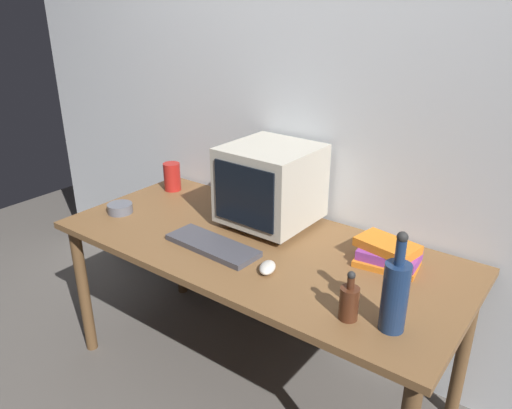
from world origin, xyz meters
The scene contains 11 objects.
ground_plane centered at (0.00, 0.00, 0.00)m, with size 6.00×6.00×0.00m, color #56514C.
back_wall centered at (0.00, 0.46, 1.25)m, with size 4.00×0.08×2.50m, color silver.
desk centered at (0.00, 0.00, 0.65)m, with size 1.77×0.79×0.73m.
crt_monitor centered at (-0.07, 0.20, 0.92)m, with size 0.39×0.39×0.37m.
keyboard centered at (-0.12, -0.14, 0.74)m, with size 0.42×0.15×0.02m, color #3F3F47.
computer_mouse centered at (0.17, -0.16, 0.75)m, with size 0.06×0.10×0.04m, color beige.
bottle_tall centered at (0.69, -0.21, 0.86)m, with size 0.08×0.08×0.34m.
bottle_short centered at (0.56, -0.24, 0.80)m, with size 0.06×0.06×0.18m.
book_stack centered at (0.52, 0.16, 0.78)m, with size 0.26×0.19×0.10m.
cd_spindle centered at (-0.72, -0.14, 0.75)m, with size 0.12×0.12×0.04m, color #595B66.
metal_canister centered at (-0.74, 0.23, 0.81)m, with size 0.09×0.09×0.15m, color #A51E19.
Camera 1 is at (1.12, -1.49, 1.70)m, focal length 34.55 mm.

